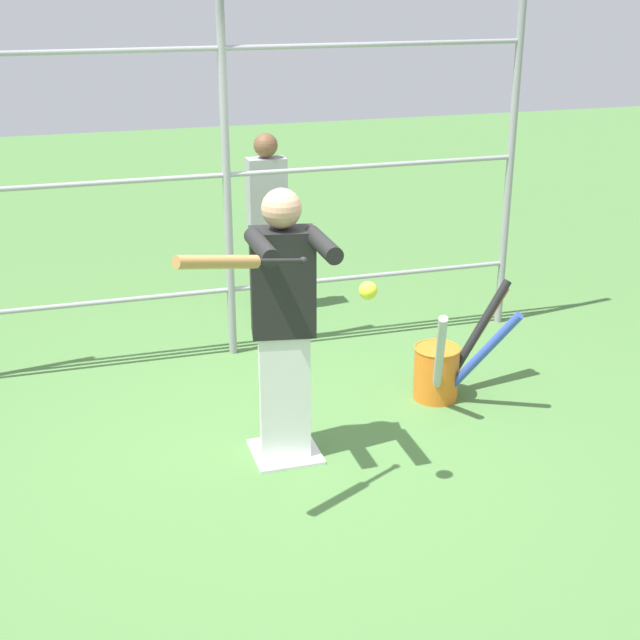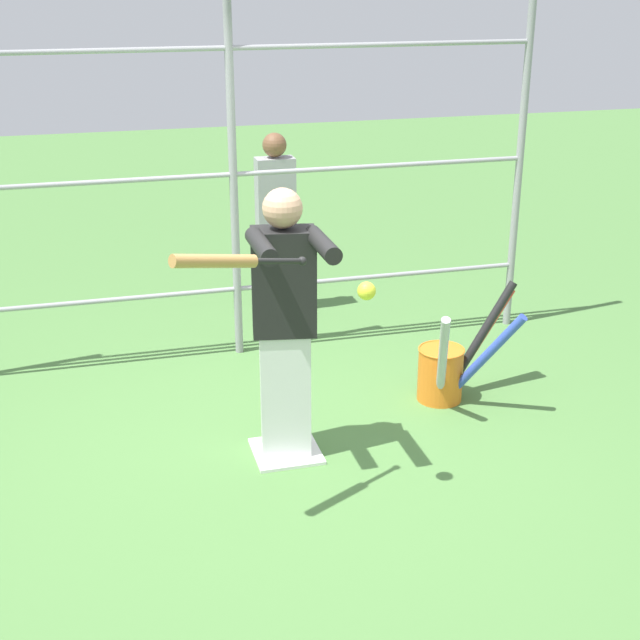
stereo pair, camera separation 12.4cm
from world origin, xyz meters
The scene contains 8 objects.
ground_plane centered at (0.00, 0.00, 0.00)m, with size 24.00×24.00×0.00m, color #4C7A3D.
home_plate centered at (0.00, 0.00, 0.01)m, with size 0.40×0.40×0.02m.
fence_backstop centered at (0.00, -1.60, 1.39)m, with size 4.58×0.06×2.77m.
batter centered at (0.00, 0.02, 0.89)m, with size 0.42×0.60×1.65m.
baseball_bat_swinging centered at (0.42, 0.65, 1.47)m, with size 0.73×0.40×0.22m.
softball_in_flight centered at (-0.30, 0.60, 1.23)m, with size 0.10×0.10×0.10m.
bat_bucket centered at (-1.23, -0.42, 0.24)m, with size 0.80×0.64×0.78m.
bystander_behind_fence centered at (-0.48, -2.39, 0.80)m, with size 0.32×0.20×1.53m.
Camera 2 is at (1.04, 4.66, 2.77)m, focal length 50.00 mm.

